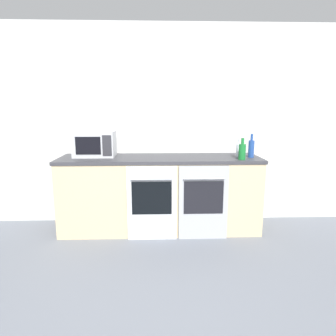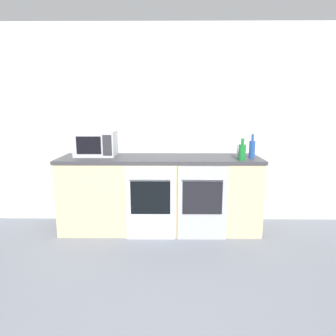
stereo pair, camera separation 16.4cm
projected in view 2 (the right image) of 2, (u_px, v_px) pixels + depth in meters
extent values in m
cube|color=silver|center=(161.00, 126.00, 4.00)|extent=(10.00, 0.06, 2.60)
cube|color=#D1B789|center=(160.00, 195.00, 3.82)|extent=(2.46, 0.65, 0.90)
cube|color=#38383D|center=(160.00, 159.00, 3.73)|extent=(2.49, 0.67, 0.04)
cube|color=silver|center=(151.00, 203.00, 3.49)|extent=(0.58, 0.03, 0.89)
cube|color=black|center=(150.00, 198.00, 3.46)|extent=(0.46, 0.01, 0.39)
cylinder|color=silver|center=(150.00, 179.00, 3.39)|extent=(0.47, 0.02, 0.02)
cube|color=#A8AAAF|center=(202.00, 203.00, 3.49)|extent=(0.58, 0.03, 0.89)
cube|color=black|center=(202.00, 198.00, 3.46)|extent=(0.46, 0.01, 0.39)
cylinder|color=#A8AAAF|center=(203.00, 179.00, 3.39)|extent=(0.47, 0.02, 0.02)
cube|color=#B7BABF|center=(96.00, 144.00, 3.79)|extent=(0.50, 0.35, 0.31)
cube|color=black|center=(89.00, 145.00, 3.62)|extent=(0.30, 0.01, 0.21)
cube|color=#2D2D33|center=(107.00, 145.00, 3.61)|extent=(0.11, 0.01, 0.25)
cylinder|color=silver|center=(239.00, 151.00, 3.67)|extent=(0.06, 0.06, 0.16)
cylinder|color=silver|center=(240.00, 142.00, 3.64)|extent=(0.03, 0.03, 0.06)
cylinder|color=#19722D|center=(242.00, 152.00, 3.48)|extent=(0.08, 0.08, 0.18)
cylinder|color=#19722D|center=(243.00, 141.00, 3.46)|extent=(0.04, 0.04, 0.07)
cylinder|color=#234793|center=(252.00, 149.00, 3.63)|extent=(0.07, 0.07, 0.21)
cylinder|color=#234793|center=(253.00, 138.00, 3.60)|extent=(0.03, 0.03, 0.08)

